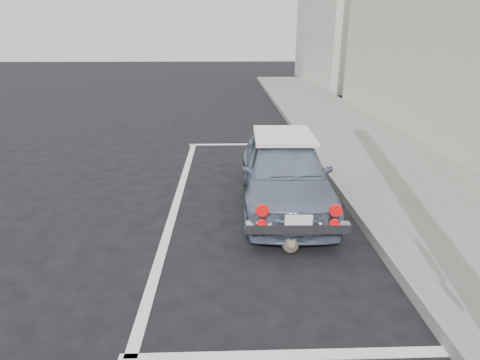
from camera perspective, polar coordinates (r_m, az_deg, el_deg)
The scene contains 8 objects.
ground at distance 4.09m, azimuth -0.63°, elevation -19.00°, with size 80.00×80.00×0.00m, color black.
sidewalk at distance 6.61m, azimuth 27.99°, elevation -4.72°, with size 2.80×40.00×0.15m, color slate.
building_far at distance 24.09m, azimuth 14.75°, elevation 22.74°, with size 3.50×10.00×8.00m, color beige.
pline_rear at distance 3.75m, azimuth 7.91°, elevation -23.44°, with size 3.00×0.12×0.01m, color silver.
pline_front at distance 10.03m, azimuth 1.42°, elevation 5.11°, with size 3.00×0.12×0.01m, color silver.
pline_side at distance 6.74m, azimuth -8.87°, elevation -2.68°, with size 0.12×7.00×0.01m, color silver.
retro_coupe at distance 6.31m, azimuth 6.35°, elevation 1.27°, with size 1.42×3.32×1.12m.
cat at distance 5.11m, azimuth 7.19°, elevation -8.90°, with size 0.25×0.48×0.26m.
Camera 1 is at (-0.06, -3.18, 2.57)m, focal length 30.00 mm.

